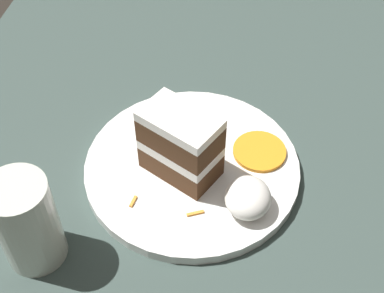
# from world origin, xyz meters

# --- Properties ---
(ground_plane) EXTENTS (6.00, 6.00, 0.00)m
(ground_plane) POSITION_xyz_m (0.00, 0.00, 0.00)
(ground_plane) COLOR black
(ground_plane) RESTS_ON ground
(dining_table) EXTENTS (1.25, 0.89, 0.02)m
(dining_table) POSITION_xyz_m (0.00, 0.00, 0.01)
(dining_table) COLOR #384742
(dining_table) RESTS_ON ground
(plate) EXTENTS (0.30, 0.30, 0.02)m
(plate) POSITION_xyz_m (-0.04, -0.03, 0.03)
(plate) COLOR white
(plate) RESTS_ON dining_table
(cake_slice) EXTENTS (0.10, 0.12, 0.10)m
(cake_slice) POSITION_xyz_m (-0.03, -0.04, 0.09)
(cake_slice) COLOR #4C2D19
(cake_slice) RESTS_ON plate
(cream_dollop) EXTENTS (0.07, 0.06, 0.04)m
(cream_dollop) POSITION_xyz_m (0.02, 0.05, 0.06)
(cream_dollop) COLOR white
(cream_dollop) RESTS_ON plate
(orange_garnish) EXTENTS (0.07, 0.07, 0.01)m
(orange_garnish) POSITION_xyz_m (-0.07, 0.06, 0.04)
(orange_garnish) COLOR orange
(orange_garnish) RESTS_ON plate
(carrot_shreds_scatter) EXTENTS (0.19, 0.10, 0.00)m
(carrot_shreds_scatter) POSITION_xyz_m (-0.07, -0.04, 0.04)
(carrot_shreds_scatter) COLOR orange
(carrot_shreds_scatter) RESTS_ON plate
(drinking_glass) EXTENTS (0.07, 0.07, 0.13)m
(drinking_glass) POSITION_xyz_m (0.12, -0.20, 0.08)
(drinking_glass) COLOR beige
(drinking_glass) RESTS_ON dining_table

